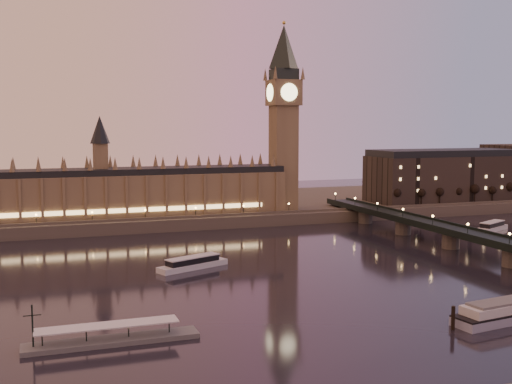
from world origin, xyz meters
The scene contains 17 objects.
ground centered at (0.00, 0.00, 0.00)m, with size 700.00×700.00×0.00m, color black.
far_embankment centered at (30.00, 165.00, 3.00)m, with size 560.00×130.00×6.00m, color #423D35.
palace_of_westminster centered at (-40.12, 120.99, 21.71)m, with size 180.00×26.62×52.00m.
big_ben centered at (53.99, 120.99, 63.95)m, with size 17.68×17.68×104.00m.
westminster_bridge centered at (91.61, 0.00, 5.52)m, with size 13.20×260.00×15.30m.
city_block centered at (194.94, 130.93, 22.24)m, with size 155.00×45.00×34.00m.
bare_tree_0 centered at (120.68, 109.00, 14.13)m, with size 5.37×5.37×10.92m.
bare_tree_1 centered at (134.16, 109.00, 14.13)m, with size 5.37×5.37×10.92m.
bare_tree_2 centered at (147.64, 109.00, 14.13)m, with size 5.37×5.37×10.92m.
bare_tree_3 centered at (161.13, 109.00, 14.13)m, with size 5.37×5.37×10.92m.
bare_tree_4 centered at (174.61, 109.00, 14.13)m, with size 5.37×5.37×10.92m.
bare_tree_5 centered at (188.09, 109.00, 14.13)m, with size 5.37×5.37×10.92m.
bare_tree_6 centered at (201.58, 109.00, 14.13)m, with size 5.37×5.37×10.92m.
cruise_boat_a centered at (-23.17, 17.56, 2.03)m, with size 28.92×16.97×4.60m.
cruise_boat_c centered at (140.73, 51.70, 2.07)m, with size 23.79×16.20×4.69m.
moored_barge centered at (41.18, -73.50, 2.66)m, with size 34.00×12.32×6.29m.
pontoon_pier centered at (-61.56, -56.11, 1.23)m, with size 42.86×7.14×11.43m.
Camera 1 is at (-78.01, -212.65, 53.88)m, focal length 45.00 mm.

